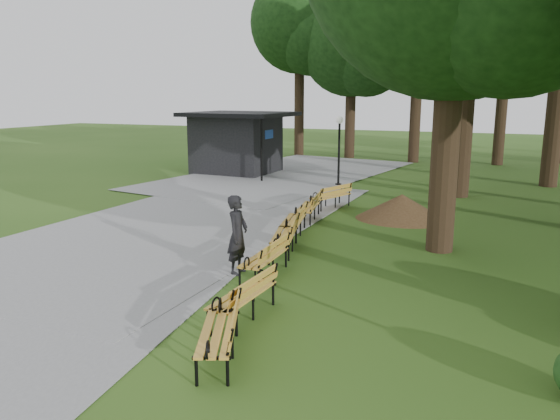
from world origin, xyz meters
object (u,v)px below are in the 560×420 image
at_px(bench_1, 242,295).
at_px(dirt_mound, 402,207).
at_px(kiosk, 236,143).
at_px(bench_2, 264,258).
at_px(bench_4, 293,221).
at_px(bench_0, 218,332).
at_px(bench_5, 308,207).
at_px(person, 238,235).
at_px(bench_3, 284,235).
at_px(bench_6, 331,196).
at_px(lamp_post, 339,136).

bearing_deg(bench_1, dirt_mound, 175.81).
distance_m(kiosk, bench_2, 16.86).
bearing_deg(bench_4, bench_0, 0.76).
bearing_deg(bench_5, bench_2, 0.45).
xyz_separation_m(dirt_mound, bench_4, (-2.57, -3.29, 0.02)).
bearing_deg(bench_5, person, -6.02).
xyz_separation_m(bench_0, bench_3, (-1.25, 5.95, 0.00)).
distance_m(bench_1, bench_3, 4.46).
bearing_deg(kiosk, bench_5, -48.34).
relative_size(bench_4, bench_5, 1.00).
distance_m(bench_2, bench_3, 2.08).
height_order(bench_1, bench_3, same).
height_order(bench_0, bench_3, same).
relative_size(person, dirt_mound, 0.72).
bearing_deg(bench_6, dirt_mound, 93.03).
height_order(bench_4, bench_6, same).
relative_size(bench_2, bench_5, 1.00).
xyz_separation_m(kiosk, bench_0, (8.95, -18.67, -1.13)).
relative_size(bench_2, bench_6, 1.00).
relative_size(dirt_mound, bench_2, 1.33).
distance_m(bench_2, bench_5, 5.77).
relative_size(dirt_mound, bench_5, 1.33).
relative_size(dirt_mound, bench_4, 1.33).
relative_size(bench_2, bench_4, 1.00).
distance_m(kiosk, bench_0, 20.74).
xyz_separation_m(lamp_post, bench_2, (1.93, -12.73, -1.79)).
bearing_deg(kiosk, lamp_post, -14.90).
relative_size(bench_1, bench_5, 1.00).
xyz_separation_m(bench_0, bench_2, (-0.92, 3.89, 0.00)).
xyz_separation_m(person, kiosk, (-7.38, 14.79, 0.65)).
relative_size(lamp_post, dirt_mound, 1.22).
bearing_deg(bench_2, bench_6, -174.75).
bearing_deg(kiosk, bench_1, -59.62).
height_order(dirt_mound, bench_5, bench_5).
height_order(dirt_mound, bench_6, bench_6).
bearing_deg(bench_4, bench_5, 175.51).
bearing_deg(person, dirt_mound, -22.53).
bearing_deg(bench_2, bench_1, 13.41).
bearing_deg(dirt_mound, bench_2, -105.06).
xyz_separation_m(bench_0, bench_4, (-1.61, 7.58, 0.00)).
relative_size(bench_1, bench_3, 1.00).
relative_size(kiosk, bench_0, 2.63).
height_order(bench_1, bench_5, same).
distance_m(dirt_mound, bench_3, 5.39).
relative_size(person, bench_2, 0.96).
relative_size(bench_3, bench_4, 1.00).
xyz_separation_m(dirt_mound, bench_6, (-2.69, 0.88, 0.02)).
relative_size(lamp_post, bench_2, 1.62).
relative_size(person, bench_3, 0.96).
bearing_deg(bench_3, kiosk, -162.74).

